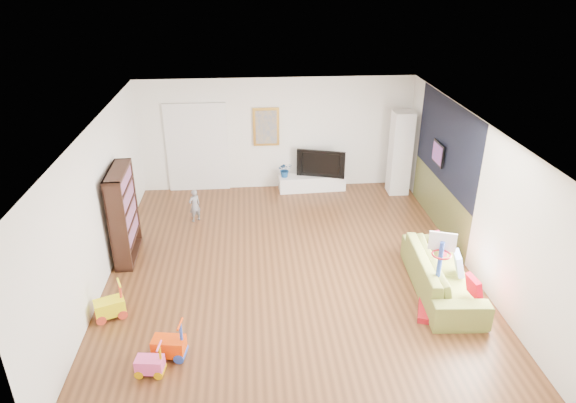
{
  "coord_description": "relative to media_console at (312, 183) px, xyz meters",
  "views": [
    {
      "loc": [
        -0.68,
        -7.99,
        5.13
      ],
      "look_at": [
        0.0,
        0.4,
        1.15
      ],
      "focal_mm": 32.0,
      "sensor_mm": 36.0,
      "label": 1
    }
  ],
  "objects": [
    {
      "name": "ride_on_orange",
      "position": [
        -2.73,
        -5.67,
        0.11
      ],
      "size": [
        0.49,
        0.35,
        0.6
      ],
      "primitive_type": "cube",
      "rotation": [
        0.0,
        0.0,
        -0.16
      ],
      "color": "#F03F04",
      "rests_on": "ground"
    },
    {
      "name": "child",
      "position": [
        -2.71,
        -1.44,
        0.18
      ],
      "size": [
        0.32,
        0.3,
        0.73
      ],
      "primitive_type": "imported",
      "rotation": [
        0.0,
        0.0,
        3.75
      ],
      "color": "slate",
      "rests_on": "ground"
    },
    {
      "name": "navy_accent",
      "position": [
        2.4,
        -2.06,
        1.66
      ],
      "size": [
        0.01,
        3.2,
        1.7
      ],
      "primitive_type": "cube",
      "color": "black",
      "rests_on": "wall_right"
    },
    {
      "name": "basketball_hoop",
      "position": [
        1.32,
        -5.03,
        0.51
      ],
      "size": [
        0.64,
        0.71,
        1.39
      ],
      "primitive_type": "cube",
      "rotation": [
        0.0,
        0.0,
        -0.34
      ],
      "color": "#A9121B",
      "rests_on": "ground"
    },
    {
      "name": "pillow_right",
      "position": [
        1.85,
        -3.72,
        0.34
      ],
      "size": [
        0.11,
        0.36,
        0.36
      ],
      "primitive_type": "cube",
      "rotation": [
        0.0,
        0.0,
        -0.05
      ],
      "color": "#AD1F38",
      "rests_on": "sofa"
    },
    {
      "name": "pillow_center",
      "position": [
        1.93,
        -4.38,
        0.34
      ],
      "size": [
        0.17,
        0.38,
        0.37
      ],
      "primitive_type": "cube",
      "rotation": [
        0.0,
        0.0,
        -0.21
      ],
      "color": "silver",
      "rests_on": "sofa"
    },
    {
      "name": "wall_right",
      "position": [
        2.42,
        -3.46,
        1.16
      ],
      "size": [
        0.0,
        7.5,
        2.7
      ],
      "primitive_type": "cube",
      "color": "silver",
      "rests_on": "ground"
    },
    {
      "name": "wall_left",
      "position": [
        -4.08,
        -3.46,
        1.16
      ],
      "size": [
        0.0,
        7.5,
        2.7
      ],
      "primitive_type": "cube",
      "color": "silver",
      "rests_on": "ground"
    },
    {
      "name": "ride_on_yellow",
      "position": [
        -3.77,
        -4.68,
        0.11
      ],
      "size": [
        0.53,
        0.43,
        0.6
      ],
      "primitive_type": "cube",
      "rotation": [
        0.0,
        0.0,
        0.38
      ],
      "color": "#FFF30F",
      "rests_on": "ground"
    },
    {
      "name": "pillow_left",
      "position": [
        1.9,
        -5.07,
        0.34
      ],
      "size": [
        0.14,
        0.35,
        0.34
      ],
      "primitive_type": "cube",
      "rotation": [
        0.0,
        0.0,
        0.13
      ],
      "color": "red",
      "rests_on": "sofa"
    },
    {
      "name": "tv",
      "position": [
        0.23,
        0.02,
        0.52
      ],
      "size": [
        1.16,
        0.49,
        0.67
      ],
      "primitive_type": "imported",
      "rotation": [
        0.0,
        0.0,
        -0.3
      ],
      "color": "black",
      "rests_on": "media_console"
    },
    {
      "name": "painting_back",
      "position": [
        -1.08,
        0.25,
        1.36
      ],
      "size": [
        0.62,
        0.06,
        0.92
      ],
      "primitive_type": "cube",
      "color": "gold",
      "rests_on": "wall_back"
    },
    {
      "name": "bookshelf",
      "position": [
        -3.86,
        -2.79,
        0.69
      ],
      "size": [
        0.35,
        1.21,
        1.76
      ],
      "primitive_type": "cube",
      "rotation": [
        0.0,
        0.0,
        0.03
      ],
      "color": "#321A12",
      "rests_on": "ground"
    },
    {
      "name": "doorway",
      "position": [
        -2.73,
        0.25,
        0.86
      ],
      "size": [
        1.45,
        0.06,
        2.1
      ],
      "primitive_type": "cube",
      "color": "white",
      "rests_on": "ground"
    },
    {
      "name": "vase_plant",
      "position": [
        -0.66,
        -0.02,
        0.37
      ],
      "size": [
        0.36,
        0.32,
        0.37
      ],
      "primitive_type": "imported",
      "rotation": [
        0.0,
        0.0,
        0.12
      ],
      "color": "navy",
      "rests_on": "media_console"
    },
    {
      "name": "ride_on_pink",
      "position": [
        -2.95,
        -5.98,
        0.06
      ],
      "size": [
        0.4,
        0.28,
        0.5
      ],
      "primitive_type": "cube",
      "rotation": [
        0.0,
        0.0,
        -0.13
      ],
      "color": "#FB4F9F",
      "rests_on": "ground"
    },
    {
      "name": "media_console",
      "position": [
        0.0,
        0.0,
        0.0
      ],
      "size": [
        1.63,
        0.49,
        0.37
      ],
      "primitive_type": "cube",
      "rotation": [
        0.0,
        0.0,
        0.05
      ],
      "color": "white",
      "rests_on": "ground"
    },
    {
      "name": "floor",
      "position": [
        -0.83,
        -3.46,
        -0.19
      ],
      "size": [
        6.5,
        7.5,
        0.0
      ],
      "primitive_type": "cube",
      "color": "brown",
      "rests_on": "ground"
    },
    {
      "name": "artwork_right",
      "position": [
        2.34,
        -1.86,
        1.36
      ],
      "size": [
        0.04,
        0.56,
        0.46
      ],
      "primitive_type": "cube",
      "color": "#7F3F8C",
      "rests_on": "wall_right"
    },
    {
      "name": "tall_cabinet",
      "position": [
        2.05,
        -0.28,
        0.81
      ],
      "size": [
        0.47,
        0.47,
        2.0
      ],
      "primitive_type": "cube",
      "rotation": [
        0.0,
        0.0,
        -0.02
      ],
      "color": "white",
      "rests_on": "ground"
    },
    {
      "name": "ceiling",
      "position": [
        -0.83,
        -3.46,
        2.51
      ],
      "size": [
        6.5,
        7.5,
        0.0
      ],
      "primitive_type": "cube",
      "color": "white",
      "rests_on": "ground"
    },
    {
      "name": "wall_back",
      "position": [
        -0.83,
        0.29,
        1.16
      ],
      "size": [
        6.5,
        0.0,
        2.7
      ],
      "primitive_type": "cube",
      "color": "white",
      "rests_on": "ground"
    },
    {
      "name": "sofa",
      "position": [
        1.67,
        -4.39,
        0.15
      ],
      "size": [
        1.04,
        2.34,
        0.67
      ],
      "primitive_type": "imported",
      "rotation": [
        0.0,
        0.0,
        1.51
      ],
      "color": "olive",
      "rests_on": "ground"
    },
    {
      "name": "wall_front",
      "position": [
        -0.83,
        -7.21,
        1.16
      ],
      "size": [
        6.5,
        0.0,
        2.7
      ],
      "primitive_type": "cube",
      "color": "silver",
      "rests_on": "ground"
    },
    {
      "name": "olive_wainscot",
      "position": [
        2.4,
        -2.06,
        0.31
      ],
      "size": [
        0.01,
        3.2,
        1.0
      ],
      "primitive_type": "cube",
      "color": "brown",
      "rests_on": "wall_right"
    }
  ]
}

